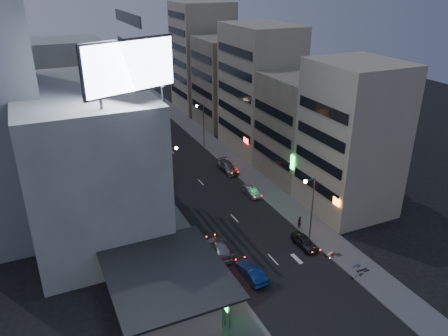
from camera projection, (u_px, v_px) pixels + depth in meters
ground at (292, 280)px, 46.01m from camera, size 180.00×180.00×0.00m
sidewalk_left at (143, 181)px, 67.83m from camera, size 4.00×120.00×0.12m
sidewalk_right at (236, 164)px, 73.92m from camera, size 4.00×120.00×0.12m
food_court at (159, 290)px, 41.57m from camera, size 11.00×13.00×3.88m
white_building at (87, 161)px, 52.45m from camera, size 14.00×24.00×18.00m
shophouse_near at (351, 139)px, 56.35m from camera, size 10.00×11.00×20.00m
shophouse_mid at (303, 127)px, 66.90m from camera, size 11.00×12.00×16.00m
shophouse_far at (260, 90)px, 76.27m from camera, size 10.00×14.00×22.00m
far_left_a at (72, 101)px, 73.36m from camera, size 11.00×10.00×20.00m
far_left_b at (63, 97)px, 84.97m from camera, size 12.00×10.00×15.00m
far_right_a at (226, 83)px, 89.72m from camera, size 11.00×12.00×18.00m
far_right_b at (203, 57)px, 100.30m from camera, size 12.00×12.00×24.00m
billboard at (130, 67)px, 40.49m from camera, size 9.52×3.75×6.20m
street_lamp_right_near at (310, 200)px, 51.05m from camera, size 1.60×0.44×8.02m
street_lamp_left at (171, 167)px, 59.82m from camera, size 1.60×0.44×8.02m
street_lamp_right_far at (202, 119)px, 79.25m from camera, size 1.60×0.44×8.02m
parked_car_right_near at (304, 242)px, 51.42m from camera, size 1.63×4.00×1.36m
parked_car_right_mid at (251, 191)px, 63.41m from camera, size 1.43×3.89×1.27m
parked_car_left at (162, 174)px, 68.37m from camera, size 2.85×5.64×1.53m
parked_car_right_far at (228, 167)px, 71.07m from camera, size 2.11×5.17×1.50m
road_car_blue at (251, 272)px, 46.02m from camera, size 1.66×4.53×1.48m
road_car_silver at (220, 248)px, 50.10m from camera, size 2.90×5.51×1.52m
person at (299, 222)px, 54.92m from camera, size 0.67×0.50×1.67m
scooter_black_a at (367, 263)px, 47.50m from camera, size 0.69×2.03×1.24m
scooter_silver_a at (360, 268)px, 46.88m from camera, size 1.24×1.94×1.13m
scooter_blue at (359, 260)px, 48.21m from camera, size 0.76×1.65×0.97m
scooter_black_b at (341, 249)px, 50.02m from camera, size 0.93×1.96×1.15m
scooter_silver_b at (333, 248)px, 50.40m from camera, size 0.98×1.74×1.01m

